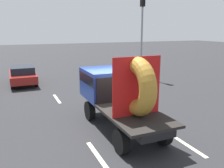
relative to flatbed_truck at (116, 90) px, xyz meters
The scene contains 8 objects.
ground_plane 1.64m from the flatbed_truck, 53.19° to the left, with size 120.00×120.00×0.00m, color #28282B.
flatbed_truck is the anchor object (origin of this frame).
distant_sedan 10.74m from the flatbed_truck, 107.86° to the left, with size 1.85×4.32×1.41m.
traffic_light 11.03m from the flatbed_truck, 54.00° to the left, with size 0.42×0.36×6.85m.
lane_dash_left_near 3.39m from the flatbed_truck, 123.41° to the right, with size 2.67×0.16×0.01m, color beige.
lane_dash_left_far 5.59m from the flatbed_truck, 107.84° to the left, with size 2.01×0.16×0.01m, color beige.
lane_dash_right_near 3.46m from the flatbed_truck, 57.63° to the right, with size 2.35×0.16×0.01m, color beige.
lane_dash_right_far 5.96m from the flatbed_truck, 73.39° to the left, with size 2.92×0.16×0.01m, color beige.
Camera 1 is at (-4.27, -9.32, 4.18)m, focal length 38.17 mm.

